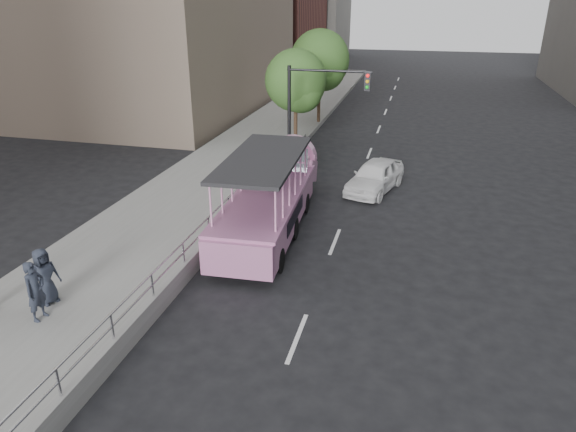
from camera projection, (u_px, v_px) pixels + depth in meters
The scene contains 12 objects.
ground at pixel (280, 294), 15.59m from camera, with size 160.00×160.00×0.00m, color black.
sidewalk at pixel (222, 173), 25.75m from camera, with size 5.50×80.00×0.30m, color gray.
kerb_wall at pixel (209, 241), 17.90m from camera, with size 0.24×30.00×0.36m, color #9F9F9A.
guardrail at pixel (208, 223), 17.63m from camera, with size 0.07×22.00×0.71m.
duck_boat at pixel (272, 197), 19.88m from camera, with size 2.81×9.67×3.17m.
car at pixel (375, 176), 23.62m from camera, with size 1.70×4.20×1.43m, color white.
pedestrian_near at pixel (36, 291), 13.56m from camera, with size 0.62×0.41×1.71m, color #272C39.
pedestrian_far at pixel (44, 276), 14.32m from camera, with size 0.82×0.53×1.67m, color #272C39.
parking_sign at pixel (268, 162), 22.66m from camera, with size 0.11×0.56×2.49m.
traffic_signal at pixel (312, 101), 25.74m from camera, with size 4.20×0.32×5.20m.
street_tree_near at pixel (297, 83), 29.03m from camera, with size 3.52×3.52×5.72m.
street_tree_far at pixel (321, 62), 34.13m from camera, with size 3.97×3.97×6.45m.
Camera 1 is at (3.54, -12.93, 8.32)m, focal length 32.00 mm.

